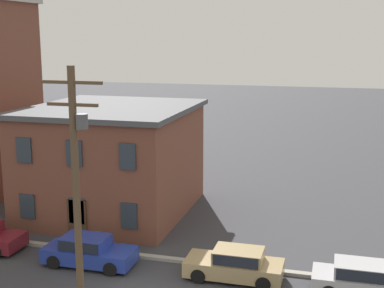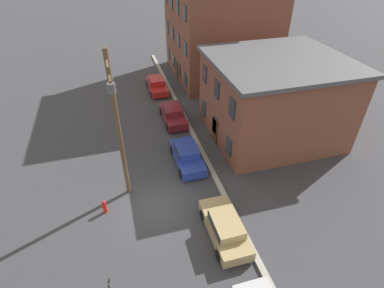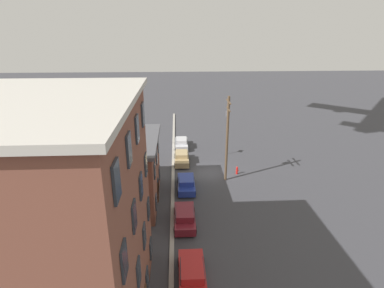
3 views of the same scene
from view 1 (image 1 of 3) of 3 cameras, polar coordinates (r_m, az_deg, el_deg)
The scene contains 6 objects.
kerb_strip at distance 26.76m, azimuth -1.84°, elevation -12.24°, with size 56.00×0.36×0.16m, color #9E998E.
apartment_midblock at distance 33.48m, azimuth -8.40°, elevation -1.61°, with size 9.53×10.36×6.65m.
car_blue at distance 26.60m, azimuth -11.02°, elevation -11.04°, with size 4.40×1.92×1.43m.
car_tan at distance 24.79m, azimuth 4.67°, elevation -12.58°, with size 4.40×1.92×1.43m.
car_silver at distance 24.43m, azimuth 17.82°, elevation -13.50°, with size 4.40×1.92×1.43m.
utility_pole at distance 20.31m, azimuth -12.19°, elevation -4.03°, with size 2.40×0.44×9.80m.
Camera 1 is at (7.30, -18.89, 10.82)m, focal length 50.00 mm.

